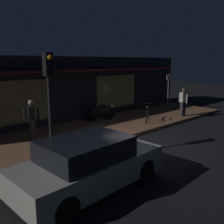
% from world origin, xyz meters
% --- Properties ---
extents(ground_plane, '(60.00, 60.00, 0.00)m').
position_xyz_m(ground_plane, '(0.00, 0.00, 0.00)').
color(ground_plane, black).
extents(sidewalk_slab, '(18.00, 4.00, 0.15)m').
position_xyz_m(sidewalk_slab, '(0.00, 3.00, 0.07)').
color(sidewalk_slab, brown).
rests_on(sidewalk_slab, ground_plane).
extents(storefront_building, '(18.00, 3.30, 3.60)m').
position_xyz_m(storefront_building, '(0.00, 6.39, 1.80)').
color(storefront_building, black).
rests_on(storefront_building, ground_plane).
extents(motorcycle, '(1.68, 0.68, 0.97)m').
position_xyz_m(motorcycle, '(1.08, 4.00, 0.65)').
color(motorcycle, black).
rests_on(motorcycle, sidewalk_slab).
extents(bicycle_parked, '(1.41, 0.94, 0.91)m').
position_xyz_m(bicycle_parked, '(2.86, 2.20, 0.51)').
color(bicycle_parked, black).
rests_on(bicycle_parked, sidewalk_slab).
extents(person_photographer, '(0.60, 0.43, 1.67)m').
position_xyz_m(person_photographer, '(-3.23, 3.27, 1.03)').
color(person_photographer, '#28232D').
rests_on(person_photographer, sidewalk_slab).
extents(person_bystander, '(0.41, 0.62, 1.67)m').
position_xyz_m(person_bystander, '(5.35, 1.57, 1.03)').
color(person_bystander, '#28232D').
rests_on(person_bystander, sidewalk_slab).
extents(sign_post, '(0.44, 0.09, 2.40)m').
position_xyz_m(sign_post, '(6.31, 3.30, 1.51)').
color(sign_post, '#47474C').
rests_on(sign_post, sidewalk_slab).
extents(traffic_light_pole, '(0.24, 0.33, 3.60)m').
position_xyz_m(traffic_light_pole, '(-3.83, 0.62, 2.48)').
color(traffic_light_pole, black).
rests_on(traffic_light_pole, ground_plane).
extents(parked_car_near, '(4.18, 1.95, 1.42)m').
position_xyz_m(parked_car_near, '(-3.85, -1.30, 0.70)').
color(parked_car_near, black).
rests_on(parked_car_near, ground_plane).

